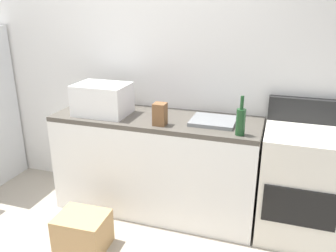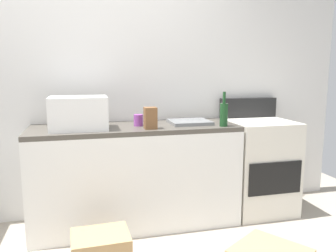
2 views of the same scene
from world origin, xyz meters
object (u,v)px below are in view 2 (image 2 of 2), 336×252
at_px(stove_oven, 258,164).
at_px(wine_bottle, 224,114).
at_px(coffee_mug, 138,120).
at_px(knife_block, 150,118).
at_px(microwave, 79,113).

height_order(stove_oven, wine_bottle, wine_bottle).
distance_m(coffee_mug, knife_block, 0.19).
height_order(stove_oven, coffee_mug, stove_oven).
bearing_deg(stove_oven, coffee_mug, -179.38).
relative_size(stove_oven, wine_bottle, 3.67).
xyz_separation_m(stove_oven, knife_block, (-1.12, -0.19, 0.52)).
relative_size(coffee_mug, knife_block, 0.56).
height_order(microwave, knife_block, microwave).
distance_m(stove_oven, microwave, 1.79).
bearing_deg(wine_bottle, microwave, 173.18).
bearing_deg(knife_block, coffee_mug, 112.58).
xyz_separation_m(stove_oven, wine_bottle, (-0.47, -0.22, 0.54)).
distance_m(stove_oven, wine_bottle, 0.75).
xyz_separation_m(wine_bottle, knife_block, (-0.64, 0.03, -0.02)).
bearing_deg(coffee_mug, stove_oven, 0.62).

